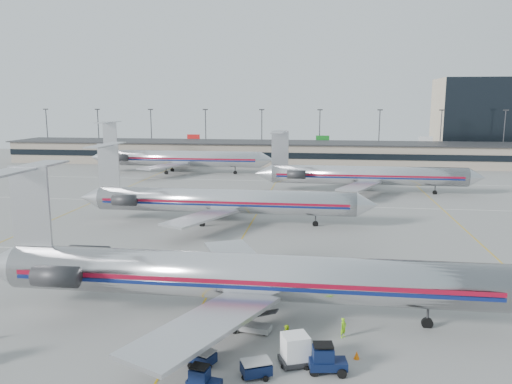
% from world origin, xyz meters
% --- Properties ---
extents(ground, '(260.00, 260.00, 0.00)m').
position_xyz_m(ground, '(0.00, 0.00, 0.00)').
color(ground, gray).
rests_on(ground, ground).
extents(apron_markings, '(160.00, 0.15, 0.02)m').
position_xyz_m(apron_markings, '(0.00, 10.00, 0.01)').
color(apron_markings, silver).
rests_on(apron_markings, ground).
extents(terminal, '(162.00, 17.00, 6.25)m').
position_xyz_m(terminal, '(0.00, 97.97, 3.16)').
color(terminal, gray).
rests_on(terminal, ground).
extents(light_mast_row, '(163.60, 0.40, 15.28)m').
position_xyz_m(light_mast_row, '(0.00, 112.00, 8.58)').
color(light_mast_row, '#38383D').
rests_on(light_mast_row, ground).
extents(distant_building, '(30.00, 20.00, 25.00)m').
position_xyz_m(distant_building, '(62.00, 128.00, 12.50)').
color(distant_building, tan).
rests_on(distant_building, ground).
extents(jet_foreground, '(47.19, 27.79, 12.35)m').
position_xyz_m(jet_foreground, '(3.49, -5.86, 3.58)').
color(jet_foreground, silver).
rests_on(jet_foreground, ground).
extents(jet_second_row, '(44.05, 25.94, 11.53)m').
position_xyz_m(jet_second_row, '(-4.76, 25.68, 3.35)').
color(jet_second_row, silver).
rests_on(jet_second_row, ground).
extents(jet_third_row, '(43.90, 27.00, 12.00)m').
position_xyz_m(jet_third_row, '(17.97, 53.79, 3.48)').
color(jet_third_row, silver).
rests_on(jet_third_row, ground).
extents(jet_back_row, '(46.79, 28.78, 12.80)m').
position_xyz_m(jet_back_row, '(-25.68, 75.52, 3.72)').
color(jet_back_row, silver).
rests_on(jet_back_row, ground).
extents(tug_center, '(2.22, 1.41, 1.67)m').
position_xyz_m(tug_center, '(3.15, -16.77, 0.76)').
color(tug_center, '#091334').
rests_on(tug_center, ground).
extents(tug_right, '(2.60, 1.57, 1.99)m').
position_xyz_m(tug_right, '(10.66, -13.63, 0.91)').
color(tug_right, '#091334').
rests_on(tug_right, ground).
extents(cart_inner, '(2.15, 1.86, 1.02)m').
position_xyz_m(cart_inner, '(2.35, -13.71, 0.54)').
color(cart_inner, '#091334').
rests_on(cart_inner, ground).
extents(cart_outer, '(2.23, 1.93, 1.06)m').
position_xyz_m(cart_outer, '(6.21, -14.67, 0.57)').
color(cart_outer, '#091334').
rests_on(cart_outer, ground).
extents(uld_container, '(2.48, 2.30, 2.11)m').
position_xyz_m(uld_container, '(8.62, -12.83, 1.07)').
color(uld_container, '#2D2D30').
rests_on(uld_container, ground).
extents(belt_loader, '(3.87, 1.71, 1.99)m').
position_xyz_m(belt_loader, '(4.99, -8.44, 0.53)').
color(belt_loader, gray).
rests_on(belt_loader, ground).
extents(ramp_worker_near, '(0.64, 0.66, 1.53)m').
position_xyz_m(ramp_worker_near, '(11.99, -8.41, 0.76)').
color(ramp_worker_near, '#87DB14').
rests_on(ramp_worker_near, ground).
extents(ramp_worker_far, '(1.01, 0.92, 1.68)m').
position_xyz_m(ramp_worker_far, '(7.90, -10.54, 0.84)').
color(ramp_worker_far, '#A5D414').
rests_on(ramp_worker_far, ground).
extents(cone_right, '(0.42, 0.42, 0.57)m').
position_xyz_m(cone_right, '(12.80, -11.55, 0.28)').
color(cone_right, orange).
rests_on(cone_right, ground).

